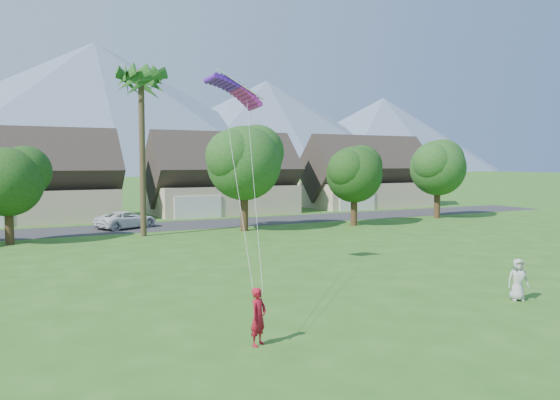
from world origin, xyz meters
TOP-DOWN VIEW (x-y plane):
  - ground at (0.00, 0.00)m, footprint 500.00×500.00m
  - street at (0.00, 34.00)m, footprint 90.00×7.00m
  - kite_flyer at (-4.63, 2.42)m, footprint 0.77×0.70m
  - watcher at (6.88, 2.53)m, footprint 0.98×0.86m
  - parked_car at (-2.15, 34.00)m, footprint 5.74×4.36m
  - mountain_ridge at (10.40, 260.00)m, footprint 540.00×240.00m
  - houses_row at (0.49, 42.99)m, footprint 72.75×8.19m
  - tree_row at (-1.14, 27.92)m, footprint 62.27×6.67m
  - fan_palm at (-2.00, 28.50)m, footprint 3.00×3.00m
  - parafoil_kite at (-1.28, 12.23)m, footprint 2.92×1.14m

SIDE VIEW (x-z plane):
  - ground at x=0.00m, z-range 0.00..0.00m
  - street at x=0.00m, z-range 0.00..0.01m
  - parked_car at x=-2.15m, z-range 0.00..1.45m
  - watcher at x=6.88m, z-range 0.00..1.69m
  - kite_flyer at x=-4.63m, z-range 0.00..1.77m
  - houses_row at x=0.49m, z-range -0.99..7.87m
  - tree_row at x=-1.14m, z-range 0.66..9.11m
  - parafoil_kite at x=-1.28m, z-range 8.83..9.33m
  - fan_palm at x=-2.00m, z-range 4.90..18.70m
  - mountain_ridge at x=10.40m, z-range -5.93..64.07m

